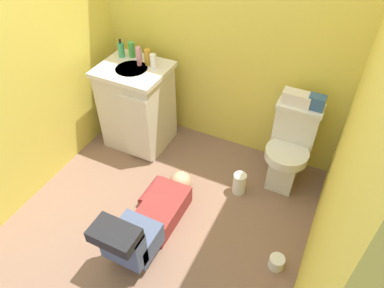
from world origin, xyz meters
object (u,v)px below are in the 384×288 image
bottle_pink (139,56)px  bottle_white (153,61)px  toilet (289,148)px  bottle_clear (139,53)px  faucet (141,55)px  person_plumber (148,220)px  paper_towel_roll (239,184)px  toilet_paper_roll (276,262)px  soap_dispenser (121,50)px  bottle_green (132,50)px  tissue_box (297,98)px  bottle_amber (147,57)px  vanity_cabinet (137,106)px  toiletry_bag (317,102)px

bottle_pink → bottle_white: size_ratio=1.33×
toilet → bottle_clear: 1.54m
faucet → person_plumber: bearing=-58.6°
faucet → bottle_white: (0.16, -0.06, 0.01)m
person_plumber → paper_towel_roll: person_plumber is taller
bottle_clear → toilet_paper_roll: bearing=-29.2°
soap_dispenser → bottle_green: bearing=25.0°
toilet_paper_roll → toilet: bearing=102.3°
toilet → tissue_box: size_ratio=3.41×
toilet_paper_roll → bottle_amber: bearing=150.3°
toilet → bottle_pink: size_ratio=4.56×
vanity_cabinet → toilet_paper_roll: size_ratio=7.45×
paper_towel_roll → toilet: bearing=46.8°
toiletry_bag → bottle_clear: size_ratio=1.08×
bottle_green → paper_towel_roll: size_ratio=0.69×
paper_towel_roll → bottle_pink: bearing=165.6°
bottle_clear → bottle_amber: size_ratio=0.81×
tissue_box → bottle_white: (-1.21, -0.11, 0.08)m
soap_dispenser → bottle_white: bearing=-7.0°
vanity_cabinet → bottle_amber: 0.49m
person_plumber → bottle_clear: bottle_clear is taller
toiletry_bag → vanity_cabinet: bearing=-172.7°
toiletry_bag → faucet: bearing=-178.2°
toilet → bottle_green: bearing=177.7°
vanity_cabinet → bottle_white: bearing=27.1°
toiletry_bag → bottle_white: size_ratio=1.00×
toilet_paper_roll → vanity_cabinet: bearing=154.7°
faucet → tissue_box: 1.38m
bottle_pink → toilet: bearing=1.6°
vanity_cabinet → faucet: (-0.00, 0.15, 0.45)m
bottle_white → person_plumber: bearing=-64.0°
toiletry_bag → paper_towel_roll: size_ratio=0.61×
bottle_clear → person_plumber: bearing=-57.7°
faucet → bottle_clear: bottle_clear is taller
toiletry_bag → paper_towel_roll: toiletry_bag is taller
toilet → bottle_amber: bearing=180.0°
vanity_cabinet → bottle_green: bearing=123.4°
toiletry_bag → soap_dispenser: soap_dispenser is taller
toilet → person_plumber: toilet is taller
bottle_amber → bottle_clear: bearing=157.6°
bottle_green → bottle_white: size_ratio=1.14×
tissue_box → toiletry_bag: size_ratio=1.77×
paper_towel_roll → toilet_paper_roll: size_ratio=1.85×
bottle_white → toilet_paper_roll: (1.45, -0.84, -0.83)m
tissue_box → bottle_green: 1.49m
toilet → bottle_green: size_ratio=5.35×
person_plumber → soap_dispenser: 1.52m
toilet → soap_dispenser: size_ratio=4.52×
person_plumber → toilet_paper_roll: size_ratio=9.68×
toilet → bottle_pink: (-1.39, -0.04, 0.53)m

